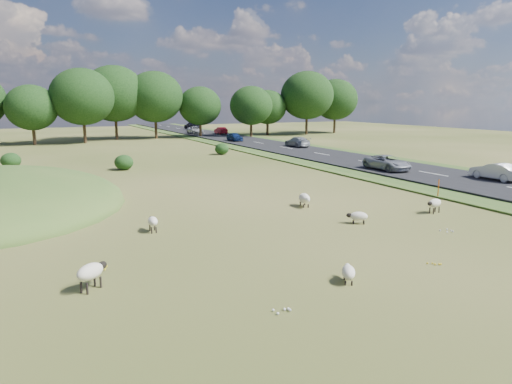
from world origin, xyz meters
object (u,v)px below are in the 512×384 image
marker_post (438,189)px  sheep_1 (153,221)px  sheep_5 (435,203)px  car_5 (221,131)px  car_3 (387,163)px  sheep_0 (305,198)px  car_2 (496,171)px  sheep_2 (358,216)px  car_1 (195,130)px  car_7 (235,137)px  sheep_3 (91,272)px  car_4 (297,142)px  sheep_4 (348,272)px  car_6 (192,126)px

marker_post → sheep_1: bearing=179.1°
sheep_1 → sheep_5: size_ratio=0.89×
car_5 → car_3: bearing=85.5°
sheep_0 → car_2: 17.09m
marker_post → car_5: (8.19, 57.58, 0.26)m
marker_post → sheep_2: 8.94m
sheep_0 → car_1: car_1 is taller
car_1 → car_7: bearing=-90.0°
sheep_5 → car_7: car_7 is taller
sheep_3 → car_7: (25.82, 47.96, 0.24)m
sheep_3 → sheep_5: (18.06, 2.71, -0.07)m
car_4 → car_5: 26.83m
sheep_2 → car_5: bearing=-71.9°
car_1 → car_5: size_ratio=1.23×
sheep_2 → sheep_4: size_ratio=1.04×
sheep_0 → car_5: (17.08, 55.94, 0.38)m
car_6 → car_1: bearing=74.3°
car_5 → car_7: bearing=75.9°
marker_post → sheep_4: size_ratio=1.17×
marker_post → sheep_0: 9.04m
sheep_3 → marker_post: bearing=-25.1°
car_6 → car_7: 32.15m
car_7 → sheep_4: bearing=-109.4°
car_5 → marker_post: bearing=81.9°
marker_post → car_6: (8.19, 74.35, 0.40)m
sheep_5 → sheep_0: bearing=-50.3°
sheep_5 → car_1: car_1 is taller
marker_post → car_2: car_2 is taller
car_2 → sheep_2: bearing=16.2°
car_5 → car_6: car_6 is taller
sheep_3 → car_2: 30.59m
car_4 → car_6: car_6 is taller
sheep_4 → sheep_5: 11.78m
sheep_2 → car_2: size_ratio=0.28×
sheep_2 → car_7: size_ratio=0.29×
sheep_2 → car_3: (12.89, 12.35, 0.49)m
sheep_0 → car_2: size_ratio=0.36×
sheep_2 → car_1: bearing=-67.9°
marker_post → sheep_1: (-18.05, 0.30, -0.09)m
car_1 → car_4: (3.80, -30.05, 0.00)m
sheep_3 → car_3: bearing=-9.2°
sheep_1 → car_5: size_ratio=0.27×
sheep_3 → car_6: 85.20m
car_5 → sheep_1: bearing=65.4°
sheep_0 → car_4: 33.75m
car_4 → car_5: car_4 is taller
sheep_0 → car_5: size_ratio=0.37×
sheep_3 → car_6: (29.62, 79.88, 0.38)m
car_3 → car_4: (3.80, 21.16, 0.01)m
sheep_3 → sheep_5: size_ratio=1.05×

